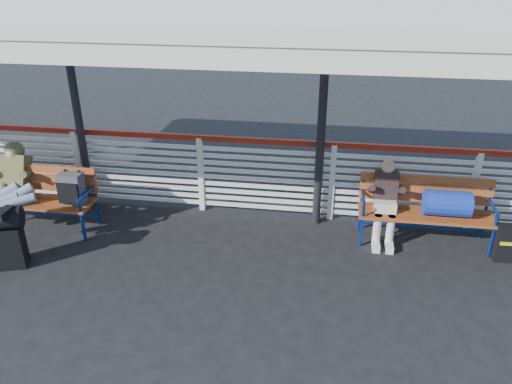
% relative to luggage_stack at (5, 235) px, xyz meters
% --- Properties ---
extents(ground, '(60.00, 60.00, 0.00)m').
position_rel_luggage_stack_xyz_m(ground, '(2.06, 0.04, -0.46)').
color(ground, black).
rests_on(ground, ground).
extents(fence, '(12.08, 0.08, 1.24)m').
position_rel_luggage_stack_xyz_m(fence, '(2.06, 1.94, 0.20)').
color(fence, silver).
rests_on(fence, ground).
extents(canopy, '(12.60, 3.60, 3.16)m').
position_rel_luggage_stack_xyz_m(canopy, '(2.06, 0.91, 2.58)').
color(canopy, silver).
rests_on(canopy, ground).
extents(luggage_stack, '(0.57, 0.43, 0.84)m').
position_rel_luggage_stack_xyz_m(luggage_stack, '(0.00, 0.00, 0.00)').
color(luggage_stack, black).
rests_on(luggage_stack, ground).
extents(bench_left, '(1.80, 0.56, 0.92)m').
position_rel_luggage_stack_xyz_m(bench_left, '(-0.00, 1.03, 0.13)').
color(bench_left, '#A54B1F').
rests_on(bench_left, ground).
extents(bench_right, '(1.80, 0.56, 0.92)m').
position_rel_luggage_stack_xyz_m(bench_right, '(5.48, 1.45, 0.14)').
color(bench_right, '#A54B1F').
rests_on(bench_right, ground).
extents(traveler_man, '(0.94, 1.64, 0.77)m').
position_rel_luggage_stack_xyz_m(traveler_man, '(-0.35, 0.69, 0.25)').
color(traveler_man, '#8A9CBA').
rests_on(traveler_man, ground).
extents(companion_person, '(0.32, 0.66, 1.15)m').
position_rel_luggage_stack_xyz_m(companion_person, '(4.79, 1.44, 0.14)').
color(companion_person, beige).
rests_on(companion_person, ground).
extents(suitcase_side, '(0.36, 0.23, 0.50)m').
position_rel_luggage_stack_xyz_m(suitcase_side, '(6.39, 1.15, -0.21)').
color(suitcase_side, black).
rests_on(suitcase_side, ground).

